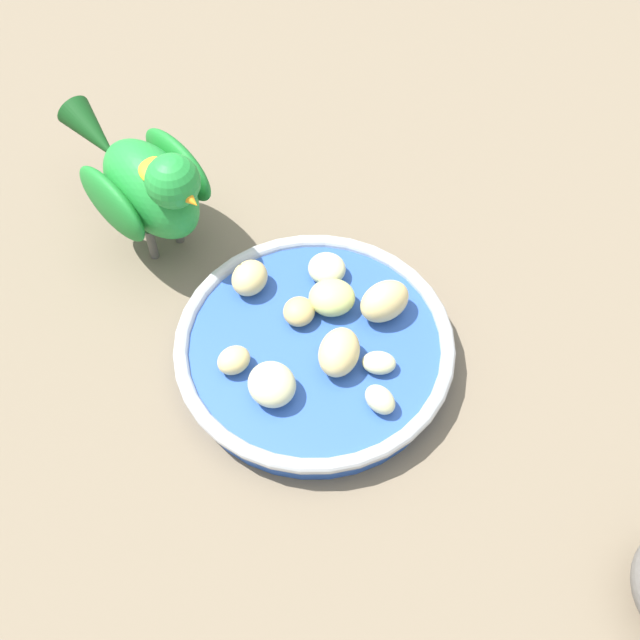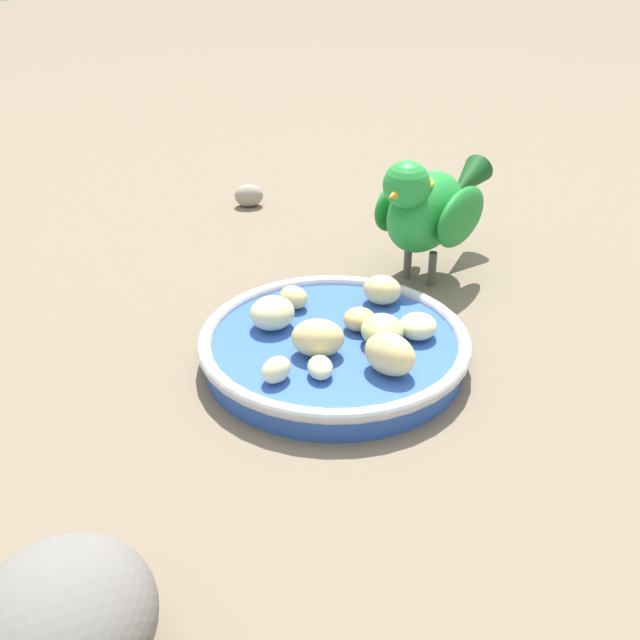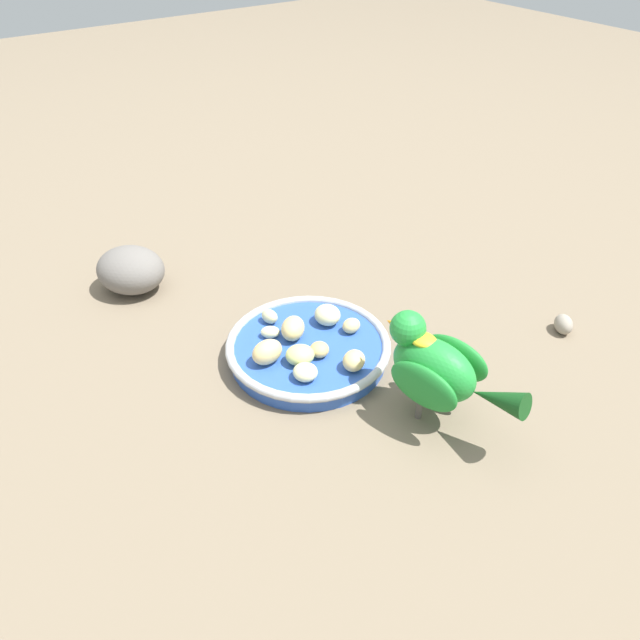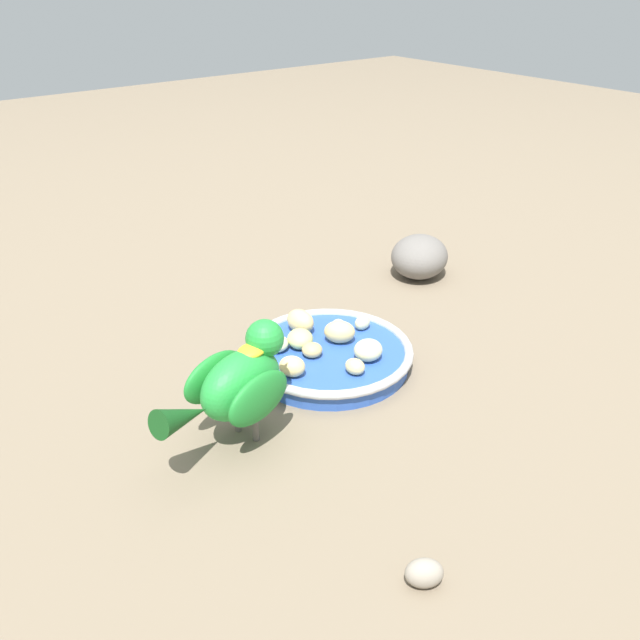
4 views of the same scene
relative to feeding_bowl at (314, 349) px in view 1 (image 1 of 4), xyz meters
name	(u,v)px [view 1 (image 1 of 4)]	position (x,y,z in m)	size (l,w,h in m)	color
ground_plane	(347,374)	(-0.02, -0.01, -0.01)	(4.00, 4.00, 0.00)	#756651
feeding_bowl	(314,349)	(0.00, 0.00, 0.00)	(0.21, 0.21, 0.03)	#2D56B7
apple_piece_0	(379,363)	(-0.04, -0.03, 0.01)	(0.02, 0.02, 0.01)	beige
apple_piece_1	(299,311)	(0.03, 0.00, 0.02)	(0.02, 0.02, 0.02)	tan
apple_piece_2	(337,350)	(-0.02, -0.01, 0.02)	(0.04, 0.03, 0.03)	#E5C67F
apple_piece_3	(250,278)	(0.07, 0.02, 0.02)	(0.03, 0.03, 0.02)	#E5C67F
apple_piece_4	(332,297)	(0.02, -0.03, 0.02)	(0.03, 0.03, 0.02)	#C6D17A
apple_piece_5	(270,382)	(-0.02, 0.05, 0.02)	(0.04, 0.03, 0.03)	beige
apple_piece_6	(234,360)	(0.01, 0.06, 0.02)	(0.02, 0.02, 0.02)	#E5C67F
apple_piece_7	(327,269)	(0.05, -0.04, 0.02)	(0.03, 0.03, 0.02)	beige
apple_piece_8	(380,399)	(-0.07, -0.02, 0.02)	(0.02, 0.02, 0.02)	beige
apple_piece_9	(385,301)	(0.00, -0.06, 0.02)	(0.04, 0.03, 0.03)	#E5C67F
parrot	(147,183)	(0.16, 0.06, 0.06)	(0.17, 0.10, 0.12)	#59544C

